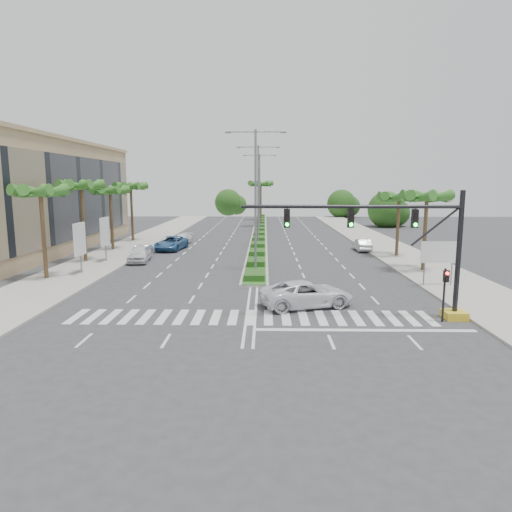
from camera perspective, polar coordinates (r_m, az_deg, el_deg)
The scene contains 28 objects.
ground at distance 26.19m, azimuth -0.66°, elevation -7.70°, with size 160.00×160.00×0.00m, color #333335.
footpath_right at distance 47.91m, azimuth 18.59°, elevation -0.39°, with size 6.00×120.00×0.15m, color gray.
footpath_left at distance 48.39m, azimuth -18.21°, elevation -0.28°, with size 6.00×120.00×0.15m, color gray.
median at distance 70.47m, azimuth 0.44°, elevation 3.00°, with size 2.20×75.00×0.20m, color gray.
median_grass at distance 70.45m, azimuth 0.44°, elevation 3.10°, with size 1.80×75.00×0.04m, color #255A1E.
building at distance 57.68m, azimuth -26.77°, elevation 6.56°, with size 12.00×36.00×12.00m, color tan.
signal_gantry at distance 26.79m, azimuth 19.57°, elevation -0.26°, with size 12.60×1.20×7.20m.
pedestrian_signal at distance 26.87m, azimuth 22.56°, elevation -3.48°, with size 0.28×0.36×3.00m.
direction_sign at distance 35.79m, azimuth 21.90°, elevation 0.21°, with size 2.70×0.11×3.40m.
billboard_near at distance 40.35m, azimuth -21.18°, elevation 1.92°, with size 0.18×2.10×4.35m.
billboard_far at distance 45.92m, azimuth -18.37°, elevation 2.87°, with size 0.18×2.10×4.35m.
palm_left_near at distance 39.10m, azimuth -25.33°, elevation 6.94°, with size 4.57×4.68×7.55m.
palm_left_mid at distance 46.40m, azimuth -20.98°, elevation 7.89°, with size 4.57×4.68×7.95m.
palm_left_far at distance 53.92m, azimuth -17.76°, elevation 7.52°, with size 4.57×4.68×7.35m.
palm_left_end at distance 61.54m, azimuth -15.38°, elevation 8.13°, with size 4.57×4.68×7.75m.
palm_right_near at distance 41.43m, azimuth 20.57°, elevation 6.63°, with size 4.57×4.68×7.05m.
palm_right_far at distance 49.06m, azimuth 17.45°, elevation 6.74°, with size 4.57×4.68×6.75m.
palm_median_a at distance 80.07m, azimuth 0.53°, elevation 8.80°, with size 4.57×4.68×8.05m.
palm_median_b at distance 95.07m, azimuth 0.62°, elevation 8.84°, with size 4.57×4.68×8.05m.
streetlight_near at distance 39.08m, azimuth -0.05°, elevation 7.97°, with size 5.10×0.25×12.00m.
streetlight_mid at distance 55.08m, azimuth 0.28°, elevation 8.29°, with size 5.10×0.25×12.00m.
streetlight_far at distance 71.08m, azimuth 0.46°, elevation 8.47°, with size 5.10×0.25×12.00m.
car_parked_a at distance 45.56m, azimuth -14.37°, elevation 0.25°, with size 1.87×4.65×1.58m, color silver.
car_parked_b at distance 47.30m, azimuth -14.09°, elevation 0.45°, with size 1.46×4.18×1.38m, color silver.
car_parked_c at distance 53.02m, azimuth -10.55°, elevation 1.59°, with size 2.62×5.68×1.58m, color #2F5B8F.
car_parked_d at distance 58.06m, azimuth -9.18°, elevation 2.11°, with size 1.78×4.37×1.27m, color white.
car_crossing at distance 28.44m, azimuth 6.31°, elevation -4.73°, with size 2.66×5.77×1.60m, color white.
car_right at distance 52.85m, azimuth 13.12°, elevation 1.36°, with size 1.43×4.11×1.35m, color silver.
Camera 1 is at (0.77, -25.07, 7.56)m, focal length 32.00 mm.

